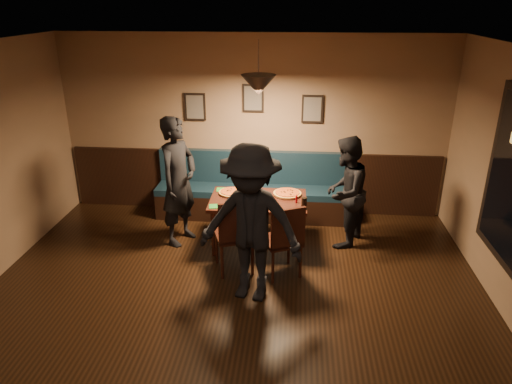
% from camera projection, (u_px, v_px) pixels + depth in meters
% --- Properties ---
extents(floor, '(7.00, 7.00, 0.00)m').
position_uv_depth(floor, '(221.00, 353.00, 4.67)').
color(floor, black).
rests_on(floor, ground).
extents(ceiling, '(7.00, 7.00, 0.00)m').
position_uv_depth(ceiling, '(210.00, 62.00, 3.60)').
color(ceiling, silver).
rests_on(ceiling, ground).
extents(wall_back, '(6.00, 0.00, 6.00)m').
position_uv_depth(wall_back, '(253.00, 127.00, 7.36)').
color(wall_back, '#8C704F').
rests_on(wall_back, ground).
extents(wainscot, '(5.88, 0.06, 1.00)m').
position_uv_depth(wainscot, '(253.00, 181.00, 7.68)').
color(wainscot, black).
rests_on(wainscot, ground).
extents(booth_bench, '(3.00, 0.60, 1.00)m').
position_uv_depth(booth_bench, '(252.00, 187.00, 7.43)').
color(booth_bench, '#0F232D').
rests_on(booth_bench, ground).
extents(picture_left, '(0.32, 0.04, 0.42)m').
position_uv_depth(picture_left, '(195.00, 107.00, 7.29)').
color(picture_left, black).
rests_on(picture_left, wall_back).
extents(picture_center, '(0.32, 0.04, 0.42)m').
position_uv_depth(picture_center, '(253.00, 98.00, 7.16)').
color(picture_center, black).
rests_on(picture_center, wall_back).
extents(picture_right, '(0.32, 0.04, 0.42)m').
position_uv_depth(picture_right, '(312.00, 109.00, 7.15)').
color(picture_right, black).
rests_on(picture_right, wall_back).
extents(pendant_lamp, '(0.44, 0.44, 0.25)m').
position_uv_depth(pendant_lamp, '(258.00, 85.00, 5.89)').
color(pendant_lamp, black).
rests_on(pendant_lamp, ceiling).
extents(dining_table, '(1.33, 0.87, 0.70)m').
position_uv_depth(dining_table, '(258.00, 222.00, 6.61)').
color(dining_table, black).
rests_on(dining_table, floor).
extents(chair_near_left, '(0.58, 0.58, 1.02)m').
position_uv_depth(chair_near_left, '(234.00, 233.00, 5.95)').
color(chair_near_left, black).
rests_on(chair_near_left, floor).
extents(chair_near_right, '(0.57, 0.57, 0.97)m').
position_uv_depth(chair_near_right, '(281.00, 239.00, 5.86)').
color(chair_near_right, '#331B0E').
rests_on(chair_near_right, floor).
extents(diner_left, '(0.66, 0.78, 1.82)m').
position_uv_depth(diner_left, '(178.00, 181.00, 6.51)').
color(diner_left, black).
rests_on(diner_left, floor).
extents(diner_right, '(0.86, 0.94, 1.57)m').
position_uv_depth(diner_right, '(345.00, 192.00, 6.49)').
color(diner_right, black).
rests_on(diner_right, floor).
extents(diner_front, '(1.32, 0.94, 1.86)m').
position_uv_depth(diner_front, '(251.00, 225.00, 5.23)').
color(diner_front, black).
rests_on(diner_front, floor).
extents(pizza_a, '(0.40, 0.40, 0.04)m').
position_uv_depth(pizza_a, '(232.00, 192.00, 6.64)').
color(pizza_a, orange).
rests_on(pizza_a, dining_table).
extents(pizza_b, '(0.36, 0.36, 0.04)m').
position_uv_depth(pizza_b, '(254.00, 204.00, 6.28)').
color(pizza_b, '#BF8524').
rests_on(pizza_b, dining_table).
extents(pizza_c, '(0.50, 0.50, 0.04)m').
position_uv_depth(pizza_c, '(287.00, 193.00, 6.60)').
color(pizza_c, orange).
rests_on(pizza_c, dining_table).
extents(soda_glass, '(0.08, 0.08, 0.15)m').
position_uv_depth(soda_glass, '(304.00, 203.00, 6.15)').
color(soda_glass, black).
rests_on(soda_glass, dining_table).
extents(tabasco_bottle, '(0.03, 0.03, 0.13)m').
position_uv_depth(tabasco_bottle, '(296.00, 198.00, 6.33)').
color(tabasco_bottle, '#96050E').
rests_on(tabasco_bottle, dining_table).
extents(napkin_a, '(0.17, 0.17, 0.01)m').
position_uv_depth(napkin_a, '(222.00, 190.00, 6.78)').
color(napkin_a, '#228024').
rests_on(napkin_a, dining_table).
extents(napkin_b, '(0.17, 0.17, 0.01)m').
position_uv_depth(napkin_b, '(214.00, 206.00, 6.24)').
color(napkin_b, '#1D6F21').
rests_on(napkin_b, dining_table).
extents(cutlery_set, '(0.20, 0.03, 0.00)m').
position_uv_depth(cutlery_set, '(254.00, 211.00, 6.10)').
color(cutlery_set, silver).
rests_on(cutlery_set, dining_table).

